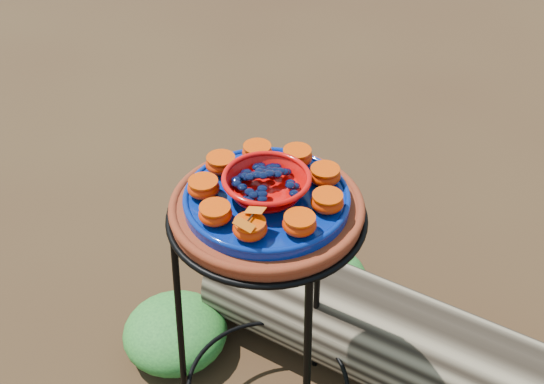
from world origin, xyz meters
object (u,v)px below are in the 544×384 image
Objects in this scene: driftwood_log at (477,376)px; red_bowl at (267,186)px; cobalt_plate at (267,199)px; terracotta_saucer at (267,210)px; plant_stand at (268,331)px.

red_bowl is at bearing -140.30° from driftwood_log.
terracotta_saucer is at bearing 0.00° from cobalt_plate.
driftwood_log is (0.41, 0.34, -0.57)m from terracotta_saucer.
plant_stand is 0.57m from driftwood_log.
red_bowl is 0.11× the size of driftwood_log.
cobalt_plate is at bearing 0.00° from red_bowl.
plant_stand is 0.39m from cobalt_plate.
plant_stand is at bearing 0.00° from cobalt_plate.
terracotta_saucer is 0.25× the size of driftwood_log.
plant_stand is 0.37m from terracotta_saucer.
red_bowl is (0.00, 0.00, 0.03)m from cobalt_plate.
red_bowl is 0.83m from driftwood_log.
terracotta_saucer is at bearing -140.30° from driftwood_log.
driftwood_log is at bearing 39.70° from plant_stand.
driftwood_log is (0.41, 0.34, -0.63)m from red_bowl.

